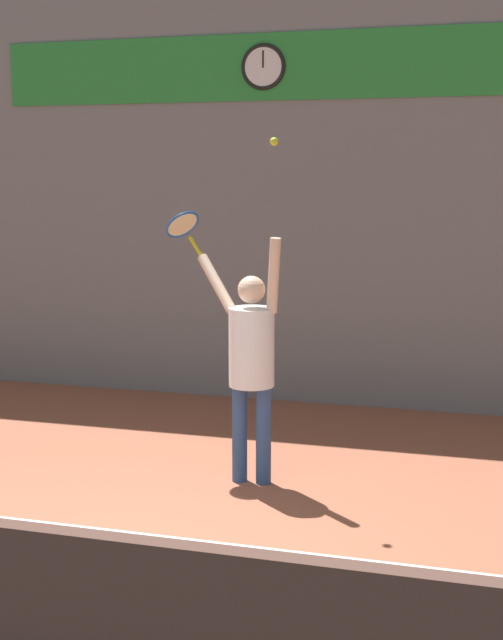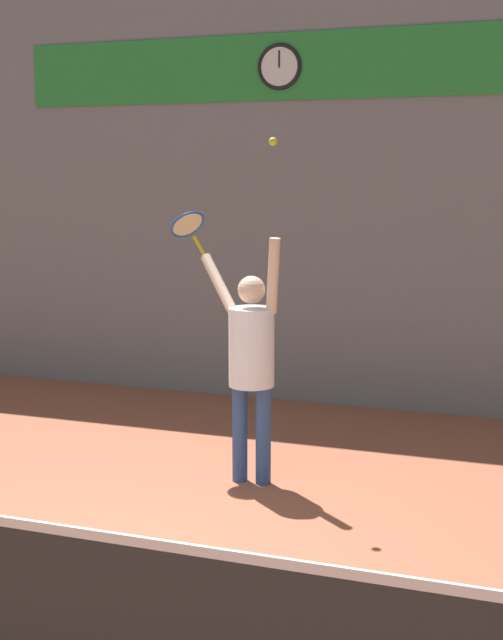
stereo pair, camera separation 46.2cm
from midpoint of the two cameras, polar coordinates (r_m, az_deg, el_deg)
ground_plane at (r=5.89m, az=-9.22°, el=-17.13°), size 18.00×18.00×0.00m
back_wall at (r=10.13m, az=4.76°, el=8.67°), size 18.00×0.10×5.00m
sponsor_banner at (r=10.14m, az=4.77°, el=15.91°), size 6.84×0.02×0.72m
scoreboard_clock at (r=10.20m, az=3.15°, el=15.89°), size 0.51×0.05×0.51m
tennis_player at (r=7.47m, az=1.75°, el=-2.26°), size 0.86×0.54×2.11m
tennis_racket at (r=8.00m, az=-2.40°, el=6.01°), size 0.45×0.41×0.41m
tennis_ball at (r=7.17m, az=3.26°, el=11.34°), size 0.07×0.07×0.07m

